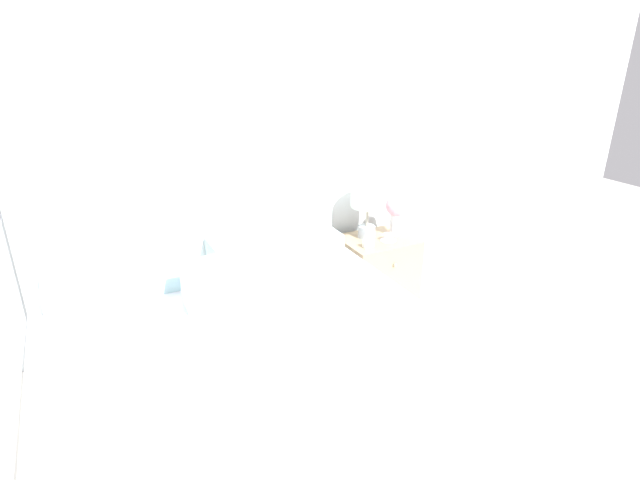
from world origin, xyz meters
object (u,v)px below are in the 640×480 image
object	(u,v)px
table_lamp	(368,202)
teacup	(388,238)
alarm_clock	(368,243)
nightstand	(377,272)
flower_vase	(397,210)
bed	(242,364)

from	to	relation	value
table_lamp	teacup	distance (m)	0.29
table_lamp	alarm_clock	distance (m)	0.30
nightstand	teacup	distance (m)	0.29
flower_vase	teacup	xyz separation A→B (m)	(-0.11, -0.08, -0.16)
bed	table_lamp	xyz separation A→B (m)	(1.17, 0.72, 0.48)
bed	teacup	size ratio (longest dim) A/B	17.61
table_lamp	teacup	bearing A→B (deg)	-50.63
bed	nightstand	distance (m)	1.40
flower_vase	teacup	bearing A→B (deg)	-145.60
nightstand	flower_vase	xyz separation A→B (m)	(0.15, 0.02, 0.45)
nightstand	alarm_clock	xyz separation A→B (m)	(-0.15, -0.10, 0.29)
alarm_clock	bed	bearing A→B (deg)	-152.54
teacup	table_lamp	bearing A→B (deg)	129.37
nightstand	flower_vase	size ratio (longest dim) A/B	1.77
table_lamp	alarm_clock	world-z (taller)	table_lamp
table_lamp	flower_vase	world-z (taller)	table_lamp
nightstand	flower_vase	distance (m)	0.47
table_lamp	alarm_clock	xyz separation A→B (m)	(-0.09, -0.16, -0.23)
nightstand	teacup	world-z (taller)	teacup
flower_vase	alarm_clock	size ratio (longest dim) A/B	4.34
table_lamp	flower_vase	size ratio (longest dim) A/B	1.26
teacup	alarm_clock	size ratio (longest dim) A/B	1.63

